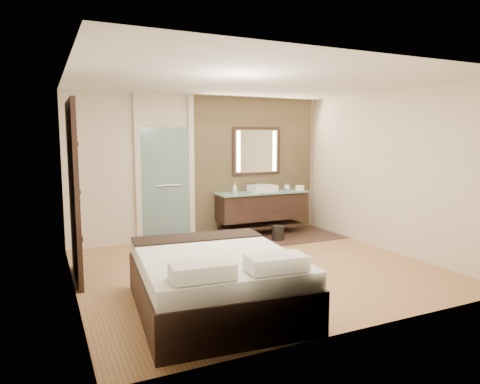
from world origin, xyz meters
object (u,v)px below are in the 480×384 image
vanity (262,206)px  bed (215,280)px  mirror_unit (256,151)px  waste_bin (278,233)px

vanity → bed: vanity is taller
vanity → mirror_unit: size_ratio=1.75×
vanity → bed: 3.80m
vanity → waste_bin: size_ratio=6.64×
vanity → mirror_unit: (0.00, 0.24, 1.07)m
bed → vanity: bearing=59.4°
vanity → waste_bin: bearing=-83.7°
vanity → waste_bin: 0.70m
bed → mirror_unit: bearing=61.4°
mirror_unit → bed: bearing=-123.7°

